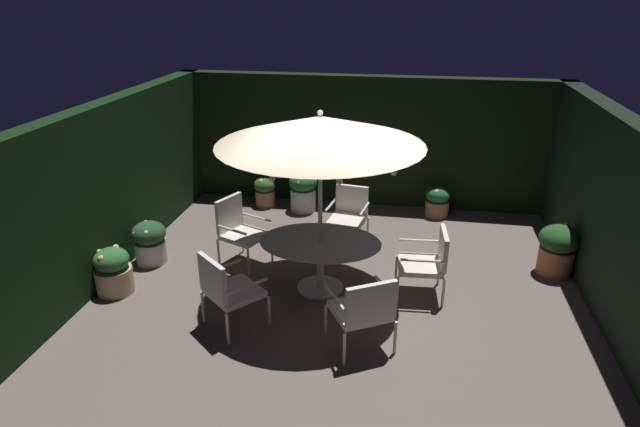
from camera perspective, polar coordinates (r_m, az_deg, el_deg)
name	(u,v)px	position (r m, az deg, el deg)	size (l,w,h in m)	color
ground_plane	(340,289)	(7.46, 2.20, -8.11)	(7.11, 7.03, 0.02)	#62554D
hedge_backdrop_rear	(366,141)	(10.09, 4.97, 7.75)	(7.11, 0.30, 2.41)	black
hedge_backdrop_left	(101,192)	(8.06, -22.41, 2.11)	(0.30, 7.03, 2.41)	black
hedge_backdrop_right	(623,227)	(7.34, 29.76, -1.27)	(0.30, 7.03, 2.41)	black
patio_dining_table	(320,251)	(7.18, 0.02, -4.03)	(1.65, 1.25, 0.73)	silver
patio_umbrella	(320,131)	(6.59, 0.02, 8.87)	(2.62, 2.62, 2.49)	silver
patio_chair_north	(226,287)	(6.48, -10.01, -7.82)	(0.87, 0.86, 0.99)	beige
patio_chair_northeast	(364,308)	(6.03, 4.76, -10.11)	(0.86, 0.85, 0.96)	silver
patio_chair_east	(429,259)	(7.20, 11.56, -4.82)	(0.66, 0.66, 0.94)	silver
patio_chair_southeast	(349,213)	(8.43, 3.12, 0.10)	(0.66, 0.67, 0.96)	silver
patio_chair_south	(238,227)	(7.99, -8.73, -1.46)	(0.78, 0.77, 1.02)	beige
potted_plant_right_near	(437,201)	(9.88, 12.49, 1.30)	(0.43, 0.43, 0.56)	#9E6140
potted_plant_left_near	(265,191)	(10.17, -5.92, 2.45)	(0.42, 0.42, 0.56)	#9F6A4D
potted_plant_back_center	(150,241)	(8.40, -17.80, -2.84)	(0.50, 0.50, 0.65)	beige
potted_plant_right_far	(558,248)	(8.38, 24.12, -3.42)	(0.56, 0.56, 0.75)	#AF633E
potted_plant_left_far	(113,271)	(7.75, -21.30, -5.75)	(0.50, 0.50, 0.65)	tan
potted_plant_front_corner	(303,190)	(9.86, -1.83, 2.48)	(0.52, 0.52, 0.74)	silver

